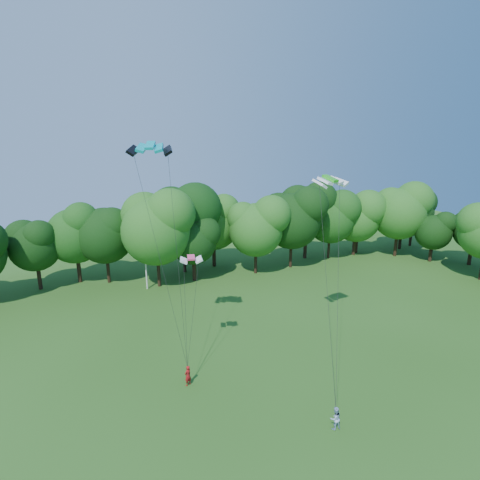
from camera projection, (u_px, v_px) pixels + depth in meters
name	position (u px, v px, depth m)	size (l,w,h in m)	color
utility_pole	(145.00, 259.00, 48.00)	(1.60, 0.38, 8.09)	silver
kite_flyer_left	(188.00, 376.00, 29.33)	(0.62, 0.41, 1.69)	#AA1617
kite_flyer_right	(335.00, 418.00, 24.85)	(0.79, 0.61, 1.62)	#A6C0E6
kite_teal	(150.00, 145.00, 27.41)	(3.41, 2.24, 0.67)	#05A3AD
kite_green	(330.00, 178.00, 30.91)	(3.32, 2.13, 0.57)	green
kite_pink	(191.00, 257.00, 29.89)	(1.91, 1.15, 0.28)	#F24378
tree_back_center	(183.00, 210.00, 53.20)	(10.18, 10.18, 14.80)	#2F2112
tree_back_east	(357.00, 210.00, 62.11)	(8.56, 8.56, 12.45)	black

